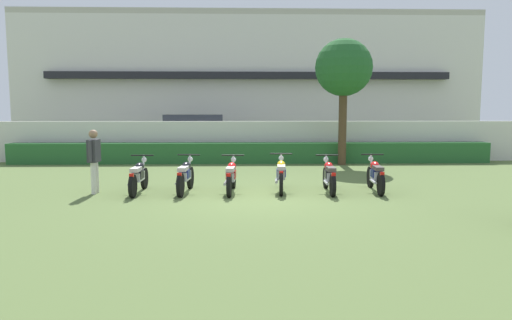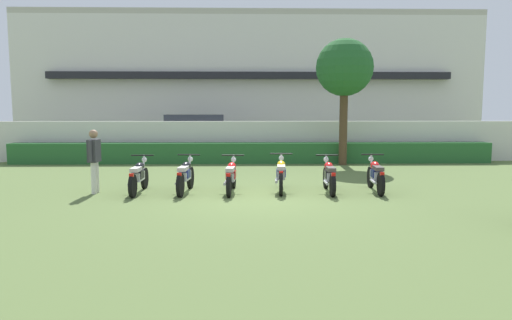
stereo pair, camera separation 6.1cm
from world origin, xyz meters
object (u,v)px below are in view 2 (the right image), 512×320
at_px(motorcycle_in_row_0, 139,176).
at_px(motorcycle_in_row_3, 281,174).
at_px(motorcycle_in_row_2, 231,176).
at_px(tree_near_inspector, 344,69).
at_px(motorcycle_in_row_5, 376,175).
at_px(parked_car, 198,135).
at_px(inspector_person, 94,156).
at_px(motorcycle_in_row_1, 185,175).
at_px(motorcycle_in_row_4, 329,176).

height_order(motorcycle_in_row_0, motorcycle_in_row_3, motorcycle_in_row_3).
distance_m(motorcycle_in_row_2, motorcycle_in_row_3, 1.31).
distance_m(tree_near_inspector, motorcycle_in_row_0, 9.37).
bearing_deg(motorcycle_in_row_3, tree_near_inspector, -21.58).
xyz_separation_m(motorcycle_in_row_3, motorcycle_in_row_5, (2.47, -0.08, -0.01)).
relative_size(parked_car, tree_near_inspector, 0.95).
relative_size(motorcycle_in_row_0, motorcycle_in_row_5, 1.02).
bearing_deg(motorcycle_in_row_2, inspector_person, 93.78).
bearing_deg(motorcycle_in_row_3, motorcycle_in_row_1, 96.79).
xyz_separation_m(tree_near_inspector, motorcycle_in_row_5, (-0.38, -5.85, -3.22)).
xyz_separation_m(motorcycle_in_row_3, motorcycle_in_row_4, (1.24, -0.15, -0.01)).
distance_m(motorcycle_in_row_0, motorcycle_in_row_3, 3.69).
bearing_deg(inspector_person, parked_car, 80.70).
bearing_deg(motorcycle_in_row_0, motorcycle_in_row_4, -89.77).
bearing_deg(motorcycle_in_row_4, tree_near_inspector, -12.85).
xyz_separation_m(parked_car, inspector_person, (-1.65, -10.09, 0.03)).
xyz_separation_m(motorcycle_in_row_2, inspector_person, (-3.50, -0.01, 0.53)).
distance_m(tree_near_inspector, motorcycle_in_row_3, 7.19).
relative_size(motorcycle_in_row_4, inspector_person, 1.12).
xyz_separation_m(parked_car, motorcycle_in_row_1, (0.66, -10.07, -0.49)).
height_order(tree_near_inspector, motorcycle_in_row_3, tree_near_inspector).
bearing_deg(motorcycle_in_row_5, motorcycle_in_row_1, 94.04).
bearing_deg(tree_near_inspector, motorcycle_in_row_1, -132.32).
xyz_separation_m(motorcycle_in_row_2, motorcycle_in_row_4, (2.54, -0.04, 0.00)).
bearing_deg(motorcycle_in_row_5, motorcycle_in_row_3, 92.09).
height_order(tree_near_inspector, inspector_person, tree_near_inspector).
height_order(motorcycle_in_row_0, motorcycle_in_row_2, motorcycle_in_row_0).
relative_size(tree_near_inspector, motorcycle_in_row_0, 2.57).
distance_m(motorcycle_in_row_1, motorcycle_in_row_3, 2.49).
height_order(motorcycle_in_row_3, motorcycle_in_row_4, motorcycle_in_row_3).
distance_m(parked_car, motorcycle_in_row_1, 10.10).
xyz_separation_m(motorcycle_in_row_0, inspector_person, (-1.12, 0.00, 0.52)).
height_order(parked_car, motorcycle_in_row_4, parked_car).
distance_m(motorcycle_in_row_5, inspector_person, 7.29).
distance_m(tree_near_inspector, motorcycle_in_row_1, 8.55).
bearing_deg(motorcycle_in_row_2, motorcycle_in_row_1, 92.85).
height_order(parked_car, inspector_person, parked_car).
xyz_separation_m(tree_near_inspector, motorcycle_in_row_0, (-6.53, -5.89, -3.22)).
height_order(motorcycle_in_row_2, inspector_person, inspector_person).
bearing_deg(inspector_person, tree_near_inspector, 37.56).
bearing_deg(parked_car, motorcycle_in_row_4, -69.55).
distance_m(motorcycle_in_row_1, motorcycle_in_row_5, 4.96).
xyz_separation_m(parked_car, motorcycle_in_row_0, (-0.54, -10.10, -0.50)).
bearing_deg(motorcycle_in_row_1, inspector_person, 95.21).
height_order(motorcycle_in_row_4, inspector_person, inspector_person).
distance_m(tree_near_inspector, motorcycle_in_row_5, 6.69).
height_order(parked_car, motorcycle_in_row_0, parked_car).
relative_size(motorcycle_in_row_0, motorcycle_in_row_3, 1.02).
distance_m(parked_car, motorcycle_in_row_4, 11.05).
bearing_deg(motorcycle_in_row_2, motorcycle_in_row_4, -87.21).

